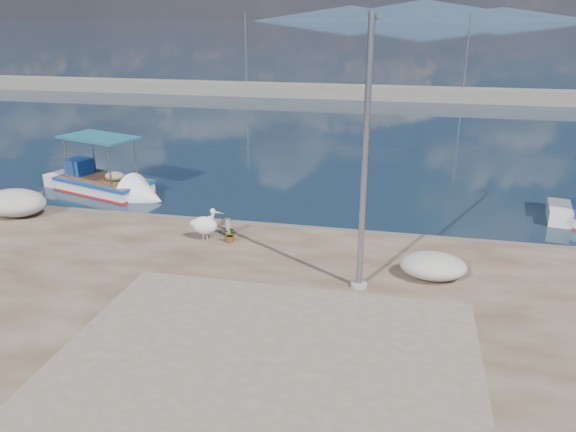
% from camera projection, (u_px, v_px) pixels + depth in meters
% --- Properties ---
extents(ground, '(1400.00, 1400.00, 0.00)m').
position_uv_depth(ground, '(258.00, 309.00, 15.01)').
color(ground, '#162635').
rests_on(ground, ground).
extents(quay_patch, '(9.00, 7.00, 0.01)m').
position_uv_depth(quay_patch, '(266.00, 361.00, 11.88)').
color(quay_patch, gray).
rests_on(quay_patch, quay).
extents(breakwater, '(120.00, 2.20, 7.50)m').
position_uv_depth(breakwater, '(372.00, 93.00, 51.56)').
color(breakwater, gray).
rests_on(breakwater, ground).
extents(mountains, '(370.00, 280.00, 22.00)m').
position_uv_depth(mountains, '(419.00, 12.00, 608.04)').
color(mountains, '#28384C').
rests_on(mountains, ground).
extents(boat_left, '(6.30, 3.71, 2.88)m').
position_uv_depth(boat_left, '(103.00, 186.00, 24.90)').
color(boat_left, white).
rests_on(boat_left, ground).
extents(pelican, '(1.11, 0.52, 1.09)m').
position_uv_depth(pelican, '(205.00, 225.00, 18.11)').
color(pelican, tan).
rests_on(pelican, quay).
extents(lamp_post, '(0.44, 0.96, 7.00)m').
position_uv_depth(lamp_post, '(365.00, 168.00, 14.04)').
color(lamp_post, gray).
rests_on(lamp_post, quay).
extents(bollard_near, '(0.22, 0.22, 0.67)m').
position_uv_depth(bollard_near, '(228.00, 226.00, 18.46)').
color(bollard_near, gray).
rests_on(bollard_near, quay).
extents(bollard_far, '(0.25, 0.25, 0.77)m').
position_uv_depth(bollard_far, '(41.00, 200.00, 20.86)').
color(bollard_far, gray).
rests_on(bollard_far, quay).
extents(potted_plant, '(0.54, 0.49, 0.54)m').
position_uv_depth(potted_plant, '(231.00, 234.00, 18.01)').
color(potted_plant, '#33722D').
rests_on(potted_plant, quay).
extents(net_pile_a, '(2.33, 1.70, 0.95)m').
position_uv_depth(net_pile_a, '(15.00, 203.00, 20.35)').
color(net_pile_a, beige).
rests_on(net_pile_a, quay).
extents(net_pile_d, '(1.84, 1.38, 0.69)m').
position_uv_depth(net_pile_d, '(433.00, 266.00, 15.57)').
color(net_pile_d, beige).
rests_on(net_pile_d, quay).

